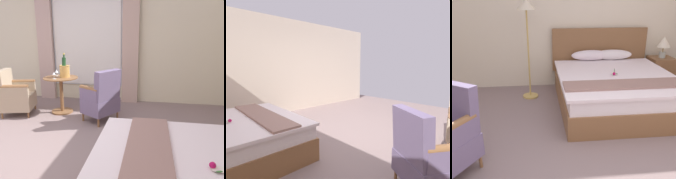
{
  "view_description": "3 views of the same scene",
  "coord_description": "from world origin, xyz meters",
  "views": [
    {
      "loc": [
        2.26,
        1.49,
        1.52
      ],
      "look_at": [
        -0.19,
        1.04,
        0.9
      ],
      "focal_mm": 35.0,
      "sensor_mm": 36.0,
      "label": 1
    },
    {
      "loc": [
        -2.06,
        2.47,
        1.38
      ],
      "look_at": [
        -0.14,
        0.69,
        1.03
      ],
      "focal_mm": 28.0,
      "sensor_mm": 36.0,
      "label": 2
    },
    {
      "loc": [
        -0.45,
        -1.72,
        1.79
      ],
      "look_at": [
        -0.19,
        0.67,
        0.87
      ],
      "focal_mm": 40.0,
      "sensor_mm": 36.0,
      "label": 3
    }
  ],
  "objects": [
    {
      "name": "nightstand",
      "position": [
        2.02,
        2.91,
        0.3
      ],
      "size": [
        0.48,
        0.45,
        0.61
      ],
      "color": "brown",
      "rests_on": "ground"
    },
    {
      "name": "bedside_lamp",
      "position": [
        2.02,
        2.91,
        0.89
      ],
      "size": [
        0.27,
        0.27,
        0.41
      ],
      "color": "#B1BCB1",
      "rests_on": "nightstand"
    },
    {
      "name": "floor_lamp_brass",
      "position": [
        -0.6,
        2.63,
        1.42
      ],
      "size": [
        0.31,
        0.31,
        1.74
      ],
      "color": "tan",
      "rests_on": "ground"
    },
    {
      "name": "wall_headboard_side",
      "position": [
        0.0,
        3.31,
        1.37
      ],
      "size": [
        5.64,
        0.12,
        2.74
      ],
      "color": "#EEE3C4",
      "rests_on": "ground"
    },
    {
      "name": "bed",
      "position": [
        0.81,
        2.15,
        0.32
      ],
      "size": [
        1.91,
        2.19,
        1.17
      ],
      "color": "brown",
      "rests_on": "ground"
    }
  ]
}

